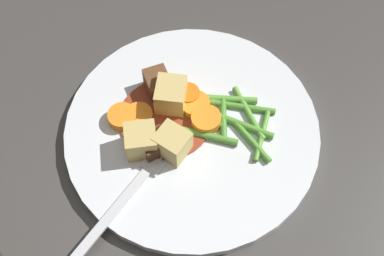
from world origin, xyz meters
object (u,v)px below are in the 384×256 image
at_px(dinner_plate, 192,131).
at_px(carrot_slice_0, 206,120).
at_px(potato_chunk_1, 172,143).
at_px(carrot_slice_2, 199,105).
at_px(meat_chunk_0, 155,144).
at_px(fork, 134,187).
at_px(potato_chunk_2, 141,141).
at_px(carrot_slice_1, 139,116).
at_px(carrot_slice_3, 188,95).
at_px(carrot_slice_4, 122,116).
at_px(meat_chunk_1, 158,83).
at_px(potato_chunk_0, 171,95).

xyz_separation_m(dinner_plate, carrot_slice_0, (-0.01, -0.01, 0.01)).
distance_m(dinner_plate, potato_chunk_1, 0.04).
bearing_deg(carrot_slice_2, meat_chunk_0, 54.20).
bearing_deg(fork, potato_chunk_2, -89.36).
bearing_deg(meat_chunk_0, carrot_slice_1, -55.68).
xyz_separation_m(carrot_slice_3, fork, (0.04, 0.12, -0.01)).
bearing_deg(fork, dinner_plate, -122.43).
bearing_deg(carrot_slice_4, carrot_slice_0, -175.28).
bearing_deg(carrot_slice_2, meat_chunk_1, -20.65).
height_order(carrot_slice_1, carrot_slice_2, carrot_slice_2).
bearing_deg(carrot_slice_1, carrot_slice_4, 14.36).
relative_size(carrot_slice_2, potato_chunk_2, 1.00).
bearing_deg(carrot_slice_3, carrot_slice_4, 28.41).
xyz_separation_m(carrot_slice_0, fork, (0.06, 0.09, -0.01)).
relative_size(carrot_slice_4, potato_chunk_0, 0.88).
relative_size(carrot_slice_3, fork, 0.16).
bearing_deg(carrot_slice_4, potato_chunk_0, -151.26).
distance_m(potato_chunk_1, potato_chunk_2, 0.03).
relative_size(carrot_slice_3, potato_chunk_0, 0.73).
bearing_deg(fork, potato_chunk_1, -124.36).
distance_m(carrot_slice_1, potato_chunk_1, 0.06).
bearing_deg(carrot_slice_3, potato_chunk_2, 59.61).
bearing_deg(carrot_slice_1, potato_chunk_0, -144.88).
relative_size(carrot_slice_1, potato_chunk_0, 0.86).
bearing_deg(carrot_slice_4, meat_chunk_1, -126.07).
bearing_deg(carrot_slice_3, carrot_slice_0, 129.67).
relative_size(carrot_slice_4, potato_chunk_2, 0.97).
xyz_separation_m(carrot_slice_1, carrot_slice_3, (-0.05, -0.03, 0.00)).
relative_size(carrot_slice_3, potato_chunk_2, 0.80).
distance_m(carrot_slice_2, meat_chunk_1, 0.05).
bearing_deg(potato_chunk_2, meat_chunk_0, -176.25).
bearing_deg(carrot_slice_3, potato_chunk_0, 27.47).
bearing_deg(meat_chunk_0, fork, 74.25).
height_order(carrot_slice_1, fork, carrot_slice_1).
bearing_deg(potato_chunk_0, meat_chunk_0, 81.65).
relative_size(meat_chunk_0, meat_chunk_1, 0.89).
distance_m(potato_chunk_2, meat_chunk_0, 0.02).
height_order(carrot_slice_1, carrot_slice_4, carrot_slice_4).
bearing_deg(potato_chunk_1, potato_chunk_2, 1.90).
distance_m(carrot_slice_0, carrot_slice_3, 0.04).
height_order(potato_chunk_0, meat_chunk_1, potato_chunk_0).
height_order(carrot_slice_0, meat_chunk_0, meat_chunk_0).
xyz_separation_m(potato_chunk_2, fork, (-0.00, 0.05, -0.01)).
xyz_separation_m(dinner_plate, potato_chunk_1, (0.02, 0.03, 0.02)).
xyz_separation_m(carrot_slice_2, potato_chunk_2, (0.05, 0.06, 0.01)).
height_order(carrot_slice_0, carrot_slice_1, carrot_slice_0).
relative_size(meat_chunk_0, fork, 0.18).
xyz_separation_m(carrot_slice_0, potato_chunk_2, (0.06, 0.04, 0.01)).
height_order(carrot_slice_2, potato_chunk_2, potato_chunk_2).
distance_m(potato_chunk_2, fork, 0.05).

